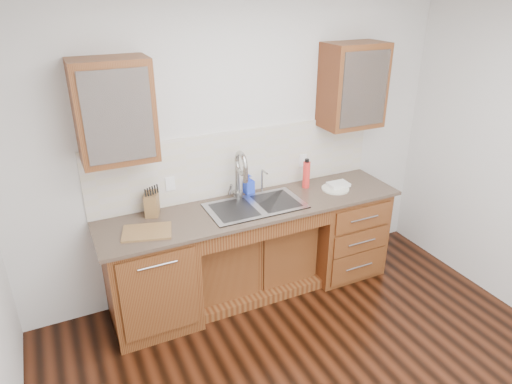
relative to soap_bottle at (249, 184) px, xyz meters
name	(u,v)px	position (x,y,z in m)	size (l,w,h in m)	color
wall_back	(237,145)	(-0.06, 0.12, 0.35)	(4.00, 0.10, 2.70)	silver
base_cabinet_left	(151,277)	(-1.01, -0.24, -0.56)	(0.70, 0.62, 0.88)	#593014
base_cabinet_center	(250,254)	(-0.06, -0.15, -0.65)	(1.20, 0.44, 0.70)	#593014
base_cabinet_right	(341,229)	(0.89, -0.24, -0.56)	(0.70, 0.62, 0.88)	#593014
countertop	(255,207)	(-0.06, -0.26, -0.11)	(2.70, 0.65, 0.03)	#84705B
backsplash	(240,162)	(-0.06, 0.06, 0.20)	(2.70, 0.02, 0.59)	beige
sink	(256,215)	(-0.06, -0.27, -0.18)	(0.84, 0.46, 0.19)	#9E9EA5
faucet	(237,177)	(-0.13, -0.04, 0.11)	(0.04, 0.04, 0.40)	#999993
filter_tap	(262,180)	(0.12, -0.03, 0.03)	(0.02, 0.02, 0.24)	#999993
upper_cabinet_left	(114,111)	(-1.11, -0.10, 0.82)	(0.55, 0.34, 0.75)	#593014
upper_cabinet_right	(353,86)	(0.99, -0.10, 0.82)	(0.55, 0.34, 0.75)	#593014
outlet_left	(170,184)	(-0.71, 0.04, 0.12)	(0.08, 0.01, 0.12)	white
outlet_right	(303,160)	(0.59, 0.04, 0.12)	(0.08, 0.01, 0.12)	white
soap_bottle	(249,184)	(0.00, 0.00, 0.00)	(0.08, 0.08, 0.18)	blue
water_bottle	(306,175)	(0.54, -0.11, 0.04)	(0.07, 0.07, 0.25)	red
plate	(335,189)	(0.76, -0.28, -0.08)	(0.26, 0.26, 0.01)	beige
dish_towel	(338,184)	(0.82, -0.25, -0.06)	(0.19, 0.14, 0.03)	white
knife_block	(152,204)	(-0.90, -0.03, 0.00)	(0.10, 0.17, 0.19)	#97633F
cutting_board	(147,232)	(-1.02, -0.33, -0.08)	(0.37, 0.26, 0.02)	brown
cup_left_a	(102,119)	(-1.20, -0.10, 0.78)	(0.13, 0.13, 0.10)	silver
cup_left_b	(122,117)	(-1.06, -0.10, 0.77)	(0.10, 0.10, 0.09)	silver
cup_right_a	(348,92)	(0.94, -0.10, 0.77)	(0.12, 0.12, 0.10)	white
cup_right_b	(362,90)	(1.10, -0.10, 0.77)	(0.10, 0.10, 0.10)	white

